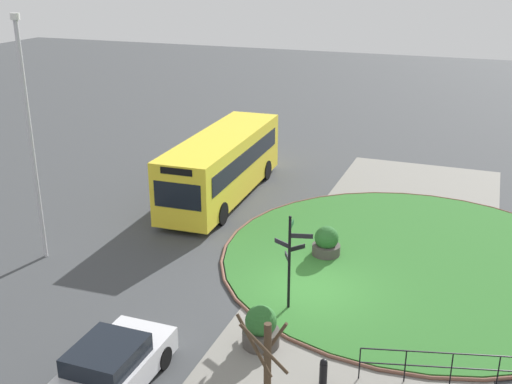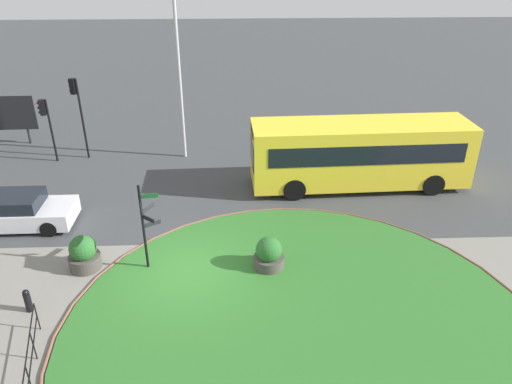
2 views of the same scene
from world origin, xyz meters
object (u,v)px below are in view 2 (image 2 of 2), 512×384
object	(u,v)px
lamppost_tall	(179,65)
planter_kerbside	(84,254)
planter_near_signpost	(269,255)
signpost_directional	(145,222)
traffic_light_far	(77,101)
bollard_foreground	(28,300)
car_near_lane	(22,211)
bus_yellow	(360,153)
traffic_light_near	(45,116)

from	to	relation	value
lamppost_tall	planter_kerbside	world-z (taller)	lamppost_tall
lamppost_tall	planter_near_signpost	distance (m)	11.57
signpost_directional	planter_kerbside	size ratio (longest dim) A/B	2.56
signpost_directional	traffic_light_far	distance (m)	11.20
bollard_foreground	lamppost_tall	world-z (taller)	lamppost_tall
car_near_lane	planter_near_signpost	bearing A→B (deg)	-19.16
planter_kerbside	bus_yellow	bearing A→B (deg)	28.76
signpost_directional	bus_yellow	world-z (taller)	signpost_directional
signpost_directional	bus_yellow	size ratio (longest dim) A/B	0.33
planter_near_signpost	car_near_lane	bearing A→B (deg)	161.27
planter_near_signpost	lamppost_tall	bearing A→B (deg)	110.70
car_near_lane	lamppost_tall	bearing A→B (deg)	48.82
traffic_light_near	planter_kerbside	world-z (taller)	traffic_light_near
lamppost_tall	bollard_foreground	bearing A→B (deg)	-107.42
bus_yellow	car_near_lane	world-z (taller)	bus_yellow
lamppost_tall	bus_yellow	bearing A→B (deg)	-24.33
traffic_light_far	planter_kerbside	bearing A→B (deg)	117.55
traffic_light_near	lamppost_tall	world-z (taller)	lamppost_tall
traffic_light_near	planter_kerbside	bearing A→B (deg)	102.87
bus_yellow	car_near_lane	bearing A→B (deg)	9.93
traffic_light_near	lamppost_tall	size ratio (longest dim) A/B	0.36
planter_near_signpost	bus_yellow	bearing A→B (deg)	54.21
car_near_lane	planter_near_signpost	xyz separation A→B (m)	(9.66, -3.27, -0.09)
bus_yellow	traffic_light_near	size ratio (longest dim) A/B	3.02
signpost_directional	traffic_light_near	distance (m)	11.55
signpost_directional	traffic_light_near	size ratio (longest dim) A/B	1.01
lamppost_tall	planter_near_signpost	world-z (taller)	lamppost_tall
bollard_foreground	traffic_light_far	bearing A→B (deg)	96.92
planter_near_signpost	planter_kerbside	distance (m)	6.42
lamppost_tall	planter_kerbside	bearing A→B (deg)	-104.96
bollard_foreground	planter_near_signpost	size ratio (longest dim) A/B	0.66
bus_yellow	planter_near_signpost	distance (m)	7.84
signpost_directional	traffic_light_near	world-z (taller)	signpost_directional
bus_yellow	planter_near_signpost	xyz separation A→B (m)	(-4.54, -6.30, -1.09)
planter_near_signpost	bollard_foreground	bearing A→B (deg)	-165.83
signpost_directional	car_near_lane	distance (m)	6.47
traffic_light_far	lamppost_tall	size ratio (longest dim) A/B	0.47
planter_near_signpost	traffic_light_far	bearing A→B (deg)	131.63
bus_yellow	traffic_light_far	xyz separation A→B (m)	(-13.56, 3.86, 1.42)
car_near_lane	traffic_light_near	xyz separation A→B (m)	(-0.91, 6.45, 1.77)
planter_kerbside	traffic_light_far	bearing A→B (deg)	104.80
bollard_foreground	traffic_light_near	xyz separation A→B (m)	(-3.00, 11.64, 2.00)
signpost_directional	traffic_light_far	bearing A→B (deg)	116.00
signpost_directional	planter_kerbside	xyz separation A→B (m)	(-2.28, 0.14, -1.34)
bollard_foreground	bus_yellow	size ratio (longest dim) A/B	0.08
bus_yellow	lamppost_tall	bearing A→B (deg)	-26.43
traffic_light_near	planter_kerbside	xyz separation A→B (m)	(4.15, -9.45, -1.84)
signpost_directional	traffic_light_near	xyz separation A→B (m)	(-6.42, 9.59, 0.50)
traffic_light_near	planter_near_signpost	xyz separation A→B (m)	(10.56, -9.73, -1.86)
bus_yellow	traffic_light_far	distance (m)	14.17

